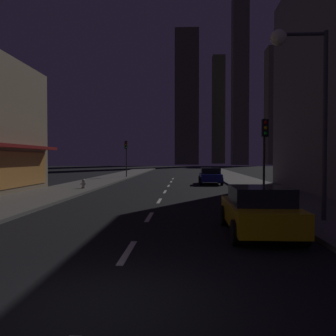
{
  "coord_description": "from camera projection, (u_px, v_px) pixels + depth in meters",
  "views": [
    {
      "loc": [
        1.4,
        -5.32,
        2.28
      ],
      "look_at": [
        0.0,
        23.07,
        1.51
      ],
      "focal_mm": 38.03,
      "sensor_mm": 36.0,
      "label": 1
    }
  ],
  "objects": [
    {
      "name": "skyscraper_distant_slender",
      "position": [
        274.0,
        107.0,
        130.39
      ],
      "size": [
        6.15,
        7.54,
        42.66
      ],
      "primitive_type": "cube",
      "color": "brown",
      "rests_on": "ground"
    },
    {
      "name": "lane_marking_center",
      "position": [
        162.0,
        196.0,
        21.62
      ],
      "size": [
        0.16,
        38.6,
        0.01
      ],
      "color": "silver",
      "rests_on": "ground"
    },
    {
      "name": "fire_hydrant_far_left",
      "position": [
        83.0,
        184.0,
        25.42
      ],
      "size": [
        0.42,
        0.3,
        0.65
      ],
      "color": "#B2B2B2",
      "rests_on": "sidewalk_left"
    },
    {
      "name": "sidewalk_right",
      "position": [
        239.0,
        180.0,
        37.05
      ],
      "size": [
        4.0,
        76.0,
        0.15
      ],
      "primitive_type": "cube",
      "color": "#605E59",
      "rests_on": "ground"
    },
    {
      "name": "car_parked_far",
      "position": [
        210.0,
        176.0,
        31.46
      ],
      "size": [
        1.98,
        4.24,
        1.45
      ],
      "color": "navy",
      "rests_on": "ground"
    },
    {
      "name": "traffic_light_near_right",
      "position": [
        265.0,
        141.0,
        18.4
      ],
      "size": [
        0.32,
        0.48,
        4.2
      ],
      "color": "#2D2D2D",
      "rests_on": "sidewalk_right"
    },
    {
      "name": "skyscraper_distant_short",
      "position": [
        240.0,
        50.0,
        123.5
      ],
      "size": [
        5.43,
        6.04,
        79.83
      ],
      "primitive_type": "cube",
      "color": "brown",
      "rests_on": "ground"
    },
    {
      "name": "skyscraper_distant_mid",
      "position": [
        218.0,
        110.0,
        156.06
      ],
      "size": [
        5.47,
        5.49,
        47.05
      ],
      "primitive_type": "cube",
      "color": "#3D3A2E",
      "rests_on": "ground"
    },
    {
      "name": "traffic_light_far_left",
      "position": [
        126.0,
        151.0,
        41.29
      ],
      "size": [
        0.32,
        0.48,
        4.2
      ],
      "color": "#2D2D2D",
      "rests_on": "sidewalk_left"
    },
    {
      "name": "car_parked_near",
      "position": [
        259.0,
        210.0,
        10.6
      ],
      "size": [
        1.98,
        4.24,
        1.45
      ],
      "color": "gold",
      "rests_on": "ground"
    },
    {
      "name": "ground_plane",
      "position": [
        172.0,
        181.0,
        37.4
      ],
      "size": [
        78.0,
        136.0,
        0.1
      ],
      "primitive_type": "cube",
      "color": "black"
    },
    {
      "name": "sidewalk_left",
      "position": [
        106.0,
        179.0,
        37.74
      ],
      "size": [
        4.0,
        76.0,
        0.15
      ],
      "primitive_type": "cube",
      "color": "#605E59",
      "rests_on": "ground"
    },
    {
      "name": "skyscraper_distant_tall",
      "position": [
        187.0,
        98.0,
        132.39
      ],
      "size": [
        8.79,
        8.2,
        49.53
      ],
      "primitive_type": "cube",
      "color": "#4B4738",
      "rests_on": "ground"
    },
    {
      "name": "street_lamp_right",
      "position": [
        301.0,
        78.0,
        12.23
      ],
      "size": [
        1.96,
        0.56,
        6.58
      ],
      "color": "#38383D",
      "rests_on": "sidewalk_right"
    }
  ]
}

